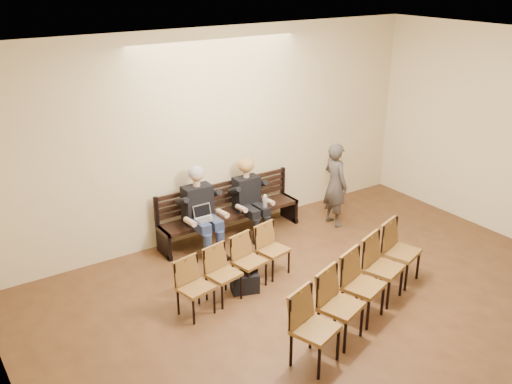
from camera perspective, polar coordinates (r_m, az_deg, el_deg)
room_walls at (r=6.22m, az=15.77°, el=3.48°), size 8.02×10.01×3.51m
bench at (r=9.86m, az=-2.57°, el=-3.23°), size 2.60×0.90×0.45m
seated_man at (r=9.28m, az=-5.57°, el=-1.67°), size 0.59×0.82×1.43m
seated_woman at (r=9.75m, az=-0.64°, el=-0.82°), size 0.55×0.76×1.28m
laptop at (r=9.17m, az=-4.99°, el=-3.00°), size 0.33×0.27×0.22m
water_bottle at (r=9.61m, az=0.92°, el=-1.65°), size 0.09×0.09×0.24m
bag at (r=8.31m, az=-1.14°, el=-9.01°), size 0.46×0.38×0.29m
passerby at (r=10.16m, az=7.96°, el=1.35°), size 0.45×0.65×1.75m
chair_row_front at (r=8.15m, az=-1.94°, el=-7.62°), size 1.97×0.81×0.79m
chair_row_back at (r=7.71m, az=10.70°, el=-9.29°), size 2.88×1.41×0.93m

